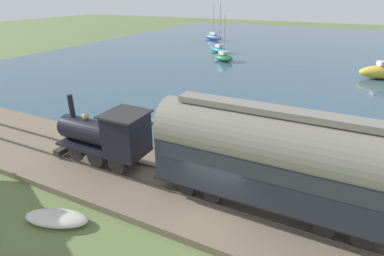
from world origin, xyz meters
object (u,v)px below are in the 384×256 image
object	(u,v)px
sailboat_yellow	(384,72)
sailboat_blue	(213,37)
sailboat_green	(223,57)
steam_locomotive	(107,134)
rowboat_mid_harbor	(313,144)
sailboat_teal	(219,49)
beached_dinghy	(57,218)
passenger_coach	(273,157)
rowboat_far_out	(141,120)

from	to	relation	value
sailboat_yellow	sailboat_blue	world-z (taller)	sailboat_blue
sailboat_green	sailboat_yellow	xyz separation A→B (m)	(-1.20, -19.47, 0.27)
steam_locomotive	rowboat_mid_harbor	distance (m)	12.46
sailboat_teal	sailboat_yellow	bearing A→B (deg)	-76.12
beached_dinghy	passenger_coach	bearing A→B (deg)	-61.35
passenger_coach	beached_dinghy	xyz separation A→B (m)	(-4.26, 7.80, -2.72)
steam_locomotive	sailboat_blue	bearing A→B (deg)	16.19
steam_locomotive	beached_dinghy	world-z (taller)	steam_locomotive
rowboat_far_out	passenger_coach	bearing A→B (deg)	-128.01
passenger_coach	rowboat_far_out	xyz separation A→B (m)	(6.22, 10.88, -2.77)
sailboat_yellow	steam_locomotive	bearing A→B (deg)	131.47
sailboat_blue	sailboat_teal	world-z (taller)	sailboat_teal
beached_dinghy	sailboat_green	bearing A→B (deg)	9.05
sailboat_yellow	beached_dinghy	world-z (taller)	sailboat_yellow
beached_dinghy	steam_locomotive	bearing A→B (deg)	9.09
sailboat_teal	sailboat_green	bearing A→B (deg)	-121.86
steam_locomotive	sailboat_yellow	size ratio (longest dim) A/B	0.86
sailboat_blue	rowboat_far_out	world-z (taller)	sailboat_blue
sailboat_green	sailboat_yellow	world-z (taller)	sailboat_yellow
steam_locomotive	sailboat_teal	distance (m)	36.05
rowboat_far_out	rowboat_mid_harbor	bearing A→B (deg)	-91.04
rowboat_far_out	beached_dinghy	bearing A→B (deg)	-171.84
sailboat_yellow	beached_dinghy	distance (m)	35.49
steam_locomotive	rowboat_far_out	world-z (taller)	steam_locomotive
sailboat_green	rowboat_mid_harbor	world-z (taller)	sailboat_green
passenger_coach	steam_locomotive	bearing A→B (deg)	90.00
steam_locomotive	sailboat_green	xyz separation A→B (m)	(29.52, 4.70, -1.62)
passenger_coach	sailboat_green	size ratio (longest dim) A/B	1.63
steam_locomotive	sailboat_yellow	world-z (taller)	sailboat_yellow
passenger_coach	beached_dinghy	distance (m)	9.29
passenger_coach	rowboat_far_out	bearing A→B (deg)	60.23
sailboat_green	rowboat_far_out	bearing A→B (deg)	-144.75
steam_locomotive	beached_dinghy	distance (m)	4.73
sailboat_green	beached_dinghy	size ratio (longest dim) A/B	2.04
sailboat_blue	steam_locomotive	bearing A→B (deg)	-137.59
passenger_coach	rowboat_mid_harbor	bearing A→B (deg)	-8.01
sailboat_green	beached_dinghy	distance (m)	34.20
passenger_coach	rowboat_far_out	world-z (taller)	passenger_coach
steam_locomotive	passenger_coach	xyz separation A→B (m)	(0.00, -8.48, 0.78)
sailboat_yellow	sailboat_teal	size ratio (longest dim) A/B	0.91
sailboat_teal	rowboat_far_out	distance (m)	29.44
sailboat_green	beached_dinghy	xyz separation A→B (m)	(-33.78, -5.38, -0.32)
steam_locomotive	sailboat_blue	distance (m)	49.84
sailboat_yellow	sailboat_teal	bearing A→B (deg)	51.92
sailboat_yellow	beached_dinghy	bearing A→B (deg)	135.63
sailboat_yellow	rowboat_far_out	xyz separation A→B (m)	(-22.09, 17.17, -0.64)
sailboat_green	rowboat_far_out	distance (m)	23.41
sailboat_blue	rowboat_mid_harbor	distance (m)	46.46
steam_locomotive	sailboat_green	size ratio (longest dim) A/B	0.92
sailboat_green	sailboat_teal	world-z (taller)	sailboat_teal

